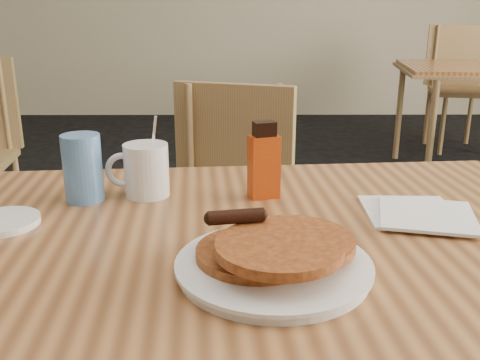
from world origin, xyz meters
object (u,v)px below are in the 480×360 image
(blue_tumbler, at_px, (83,168))
(main_table, at_px, (248,256))
(chair_main_far, at_px, (234,201))
(pancake_plate, at_px, (274,258))
(coffee_mug, at_px, (145,169))
(chair_neighbor_far, at_px, (457,76))
(syrup_bottle, at_px, (264,163))

(blue_tumbler, bearing_deg, main_table, -28.63)
(chair_main_far, bearing_deg, pancake_plate, -66.74)
(pancake_plate, xyz_separation_m, coffee_mug, (-0.25, 0.35, 0.03))
(chair_neighbor_far, height_order, coffee_mug, chair_neighbor_far)
(main_table, height_order, chair_main_far, chair_main_far)
(main_table, bearing_deg, syrup_bottle, 79.62)
(syrup_bottle, height_order, blue_tumbler, syrup_bottle)
(pancake_plate, relative_size, blue_tumbler, 2.14)
(main_table, distance_m, pancake_plate, 0.16)
(main_table, distance_m, coffee_mug, 0.31)
(main_table, relative_size, chair_main_far, 1.54)
(coffee_mug, height_order, syrup_bottle, coffee_mug)
(coffee_mug, bearing_deg, blue_tumbler, -170.80)
(chair_neighbor_far, bearing_deg, chair_main_far, -111.48)
(syrup_bottle, bearing_deg, pancake_plate, -107.37)
(syrup_bottle, bearing_deg, chair_neighbor_far, 45.24)
(pancake_plate, bearing_deg, chair_main_far, 94.11)
(blue_tumbler, bearing_deg, chair_main_far, 62.83)
(chair_main_far, xyz_separation_m, coffee_mug, (-0.18, -0.56, 0.27))
(chair_neighbor_far, relative_size, blue_tumbler, 7.28)
(chair_main_far, height_order, syrup_bottle, syrup_bottle)
(main_table, xyz_separation_m, syrup_bottle, (0.04, 0.20, 0.11))
(syrup_bottle, bearing_deg, chair_main_far, 79.29)
(chair_main_far, xyz_separation_m, chair_neighbor_far, (1.83, 2.82, 0.06))
(chair_neighbor_far, xyz_separation_m, coffee_mug, (-2.01, -3.37, 0.21))
(chair_neighbor_far, distance_m, pancake_plate, 4.12)
(pancake_plate, distance_m, syrup_bottle, 0.34)
(pancake_plate, bearing_deg, coffee_mug, 125.28)
(chair_main_far, relative_size, coffee_mug, 5.18)
(blue_tumbler, bearing_deg, pancake_plate, -41.05)
(chair_main_far, distance_m, syrup_bottle, 0.64)
(pancake_plate, distance_m, blue_tumbler, 0.49)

